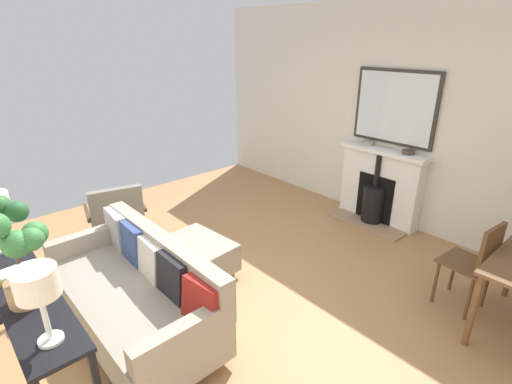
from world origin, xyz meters
TOP-DOWN VIEW (x-y plane):
  - ground_plane at (0.00, 0.00)m, footprint 5.73×6.26m
  - wall_left at (-2.86, 0.00)m, footprint 0.12×6.26m
  - fireplace at (-2.66, 0.16)m, footprint 0.56×1.20m
  - mirror_over_mantel at (-2.78, 0.16)m, footprint 0.04×1.12m
  - mantel_bowl_near at (-2.68, -0.13)m, footprint 0.17×0.17m
  - mantel_bowl_far at (-2.68, 0.47)m, footprint 0.15×0.15m
  - sofa at (0.80, -0.09)m, footprint 0.85×1.90m
  - ottoman at (-0.04, -0.40)m, footprint 0.62×0.80m
  - armchair_accent at (0.32, -1.64)m, footprint 0.79×0.71m
  - console_table at (1.60, -0.08)m, footprint 0.35×1.79m
  - table_lamp_far_end at (1.60, 0.59)m, footprint 0.23×0.23m
  - potted_plant at (1.60, 0.11)m, footprint 0.47×0.49m
  - book_stack at (1.60, -0.27)m, footprint 0.28×0.19m
  - dining_chair_near_fireplace at (-1.61, 1.78)m, footprint 0.44×0.44m

SIDE VIEW (x-z plane):
  - ground_plane at x=0.00m, z-range -0.01..0.00m
  - ottoman at x=-0.04m, z-range 0.04..0.44m
  - sofa at x=0.80m, z-range -0.05..0.77m
  - armchair_accent at x=0.32m, z-range 0.04..0.83m
  - fireplace at x=-2.66m, z-range -0.05..0.99m
  - dining_chair_near_fireplace at x=-1.61m, z-range 0.08..0.99m
  - console_table at x=1.60m, z-range 0.30..1.08m
  - book_stack at x=1.60m, z-range 0.78..0.84m
  - mantel_bowl_near at x=-2.68m, z-range 1.04..1.09m
  - mantel_bowl_far at x=-2.68m, z-range 1.04..1.09m
  - table_lamp_far_end at x=1.60m, z-range 0.92..1.41m
  - potted_plant at x=1.60m, z-range 0.87..1.56m
  - wall_left at x=-2.86m, z-range 0.00..2.88m
  - mirror_over_mantel at x=-2.78m, z-range 1.10..2.05m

